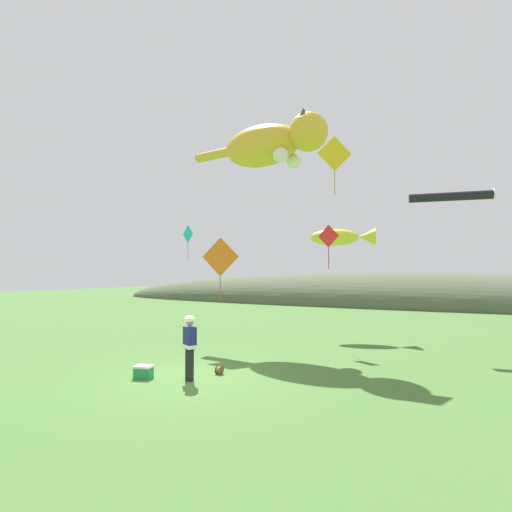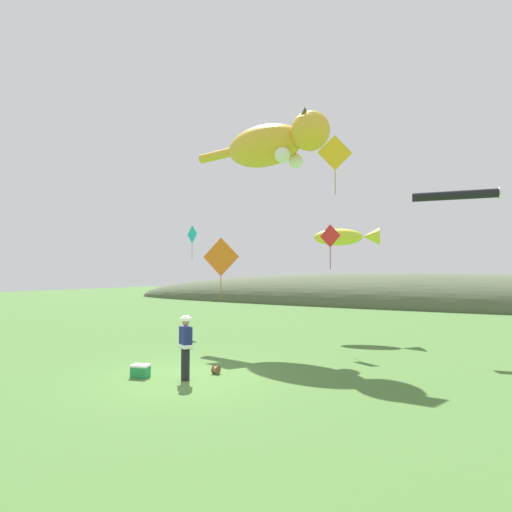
# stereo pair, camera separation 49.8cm
# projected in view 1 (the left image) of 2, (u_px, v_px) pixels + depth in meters

# --- Properties ---
(ground_plane) EXTENTS (120.00, 120.00, 0.00)m
(ground_plane) POSITION_uv_depth(u_px,v_px,m) (190.00, 378.00, 11.26)
(ground_plane) COLOR #477033
(distant_hill_ridge) EXTENTS (63.61, 11.28, 5.97)m
(distant_hill_ridge) POSITION_uv_depth(u_px,v_px,m) (384.00, 305.00, 37.92)
(distant_hill_ridge) COLOR #4C563D
(distant_hill_ridge) RESTS_ON ground
(festival_attendant) EXTENTS (0.49, 0.43, 1.77)m
(festival_attendant) POSITION_uv_depth(u_px,v_px,m) (190.00, 346.00, 11.02)
(festival_attendant) COLOR black
(festival_attendant) RESTS_ON ground
(kite_spool) EXTENTS (0.17, 0.25, 0.25)m
(kite_spool) POSITION_uv_depth(u_px,v_px,m) (219.00, 370.00, 11.70)
(kite_spool) COLOR olive
(kite_spool) RESTS_ON ground
(picnic_cooler) EXTENTS (0.56, 0.45, 0.36)m
(picnic_cooler) POSITION_uv_depth(u_px,v_px,m) (143.00, 372.00, 11.25)
(picnic_cooler) COLOR #268C4C
(picnic_cooler) RESTS_ON ground
(kite_giant_cat) EXTENTS (7.28, 2.53, 2.22)m
(kite_giant_cat) POSITION_uv_depth(u_px,v_px,m) (271.00, 144.00, 18.26)
(kite_giant_cat) COLOR gold
(kite_fish_windsock) EXTENTS (3.22, 1.77, 0.96)m
(kite_fish_windsock) POSITION_uv_depth(u_px,v_px,m) (342.00, 237.00, 19.66)
(kite_fish_windsock) COLOR yellow
(kite_tube_streamer) EXTENTS (3.23, 1.03, 0.44)m
(kite_tube_streamer) POSITION_uv_depth(u_px,v_px,m) (451.00, 197.00, 16.39)
(kite_tube_streamer) COLOR black
(kite_diamond_red) EXTENTS (0.94, 0.20, 1.86)m
(kite_diamond_red) POSITION_uv_depth(u_px,v_px,m) (328.00, 237.00, 16.55)
(kite_diamond_red) COLOR red
(kite_diamond_orange) EXTENTS (1.50, 0.30, 2.42)m
(kite_diamond_orange) POSITION_uv_depth(u_px,v_px,m) (220.00, 257.00, 15.53)
(kite_diamond_orange) COLOR orange
(kite_diamond_gold) EXTENTS (1.13, 0.77, 2.25)m
(kite_diamond_gold) POSITION_uv_depth(u_px,v_px,m) (334.00, 154.00, 15.10)
(kite_diamond_gold) COLOR yellow
(kite_diamond_teal) EXTENTS (0.91, 0.35, 1.87)m
(kite_diamond_teal) POSITION_uv_depth(u_px,v_px,m) (188.00, 235.00, 21.15)
(kite_diamond_teal) COLOR #19BFBF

